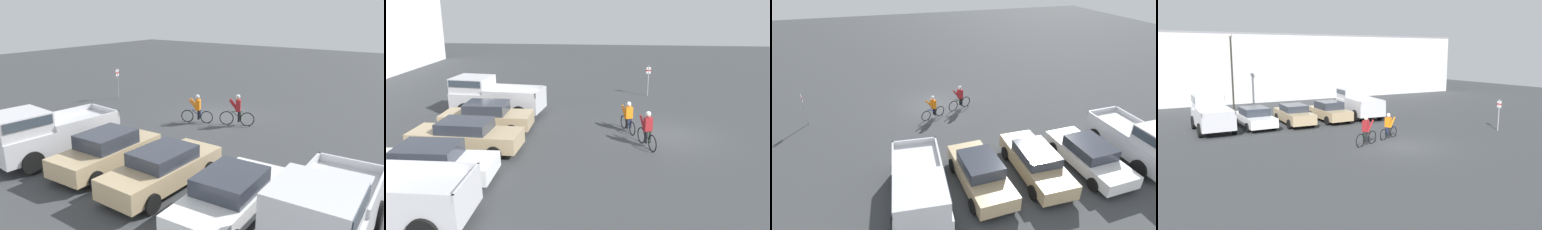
% 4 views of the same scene
% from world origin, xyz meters
% --- Properties ---
extents(ground_plane, '(80.00, 80.00, 0.00)m').
position_xyz_m(ground_plane, '(0.00, 0.00, 0.00)').
color(ground_plane, '#383A3D').
extents(warehouse_building, '(47.43, 11.86, 7.17)m').
position_xyz_m(warehouse_building, '(0.00, 27.93, 3.58)').
color(warehouse_building, silver).
rests_on(warehouse_building, ground_plane).
extents(pickup_truck_0, '(2.32, 4.98, 2.32)m').
position_xyz_m(pickup_truck_0, '(-8.56, 9.59, 1.20)').
color(pickup_truck_0, silver).
rests_on(pickup_truck_0, ground_plane).
extents(sedan_0, '(2.12, 4.83, 1.40)m').
position_xyz_m(sedan_0, '(-5.76, 9.26, 0.70)').
color(sedan_0, white).
rests_on(sedan_0, ground_plane).
extents(sedan_1, '(2.02, 4.83, 1.44)m').
position_xyz_m(sedan_1, '(-2.96, 8.97, 0.73)').
color(sedan_1, tan).
rests_on(sedan_1, ground_plane).
extents(sedan_2, '(2.03, 4.52, 1.50)m').
position_xyz_m(sedan_2, '(-0.16, 8.97, 0.75)').
color(sedan_2, tan).
rests_on(sedan_2, ground_plane).
extents(pickup_truck_1, '(2.71, 5.33, 2.19)m').
position_xyz_m(pickup_truck_1, '(2.69, 9.66, 1.15)').
color(pickup_truck_1, silver).
rests_on(pickup_truck_1, ground_plane).
extents(cyclist_0, '(1.67, 0.73, 1.59)m').
position_xyz_m(cyclist_0, '(0.44, 1.87, 0.78)').
color(cyclist_0, black).
rests_on(cyclist_0, ground_plane).
extents(cyclist_1, '(1.75, 0.75, 1.71)m').
position_xyz_m(cyclist_1, '(-1.60, 1.08, 0.84)').
color(cyclist_1, black).
rests_on(cyclist_1, ground_plane).
extents(fire_lane_sign, '(0.06, 0.30, 2.11)m').
position_xyz_m(fire_lane_sign, '(8.15, 0.28, 1.28)').
color(fire_lane_sign, '#9E9EA3').
rests_on(fire_lane_sign, ground_plane).
extents(lamppost, '(0.36, 0.36, 6.81)m').
position_xyz_m(lamppost, '(-5.42, 17.93, 3.99)').
color(lamppost, '#2D2823').
rests_on(lamppost, ground_plane).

